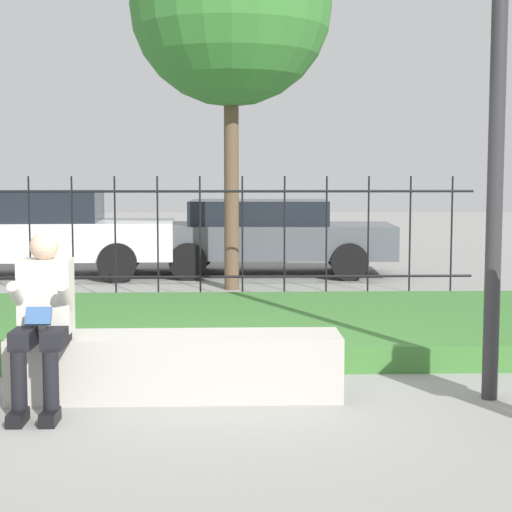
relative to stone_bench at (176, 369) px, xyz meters
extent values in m
plane|color=gray|center=(0.32, 0.00, -0.22)|extent=(60.00, 60.00, 0.00)
cube|color=#ADA89E|center=(0.00, 0.00, 0.03)|extent=(2.51, 0.52, 0.49)
cube|color=gray|center=(0.00, 0.00, -0.18)|extent=(2.41, 0.48, 0.08)
cube|color=black|center=(-1.05, -0.66, -0.18)|extent=(0.11, 0.26, 0.09)
cylinder|color=black|center=(-1.05, -0.60, 0.07)|extent=(0.11, 0.11, 0.40)
cube|color=black|center=(-1.05, -0.39, 0.33)|extent=(0.15, 0.42, 0.13)
cube|color=black|center=(-0.83, -0.66, -0.18)|extent=(0.11, 0.26, 0.09)
cylinder|color=black|center=(-0.83, -0.60, 0.07)|extent=(0.11, 0.11, 0.40)
cube|color=black|center=(-0.83, -0.39, 0.33)|extent=(0.15, 0.42, 0.13)
cube|color=beige|center=(-0.94, -0.18, 0.60)|extent=(0.38, 0.24, 0.54)
sphere|color=#DBB293|center=(-0.94, -0.20, 0.97)|extent=(0.21, 0.21, 0.21)
cylinder|color=beige|center=(-1.11, -0.34, 0.62)|extent=(0.08, 0.29, 0.24)
cylinder|color=beige|center=(-0.77, -0.34, 0.62)|extent=(0.08, 0.29, 0.24)
cube|color=#335689|center=(-0.94, -0.44, 0.49)|extent=(0.18, 0.09, 0.13)
cube|color=#3D7533|center=(0.32, 2.40, -0.10)|extent=(8.72, 3.40, 0.24)
cylinder|color=black|center=(0.32, 4.86, 0.11)|extent=(6.72, 0.03, 0.03)
cylinder|color=black|center=(0.32, 4.86, 1.25)|extent=(6.72, 0.03, 0.03)
cylinder|color=black|center=(-2.21, 4.86, 0.62)|extent=(0.02, 0.02, 1.67)
cylinder|color=black|center=(-1.64, 4.86, 0.62)|extent=(0.02, 0.02, 1.67)
cylinder|color=black|center=(-1.08, 4.86, 0.62)|extent=(0.02, 0.02, 1.67)
cylinder|color=black|center=(-0.52, 4.86, 0.62)|extent=(0.02, 0.02, 1.67)
cylinder|color=black|center=(0.04, 4.86, 0.62)|extent=(0.02, 0.02, 1.67)
cylinder|color=black|center=(0.60, 4.86, 0.62)|extent=(0.02, 0.02, 1.67)
cylinder|color=black|center=(1.16, 4.86, 0.62)|extent=(0.02, 0.02, 1.67)
cylinder|color=black|center=(1.72, 4.86, 0.62)|extent=(0.02, 0.02, 1.67)
cylinder|color=black|center=(2.28, 4.86, 0.62)|extent=(0.02, 0.02, 1.67)
cylinder|color=black|center=(2.84, 4.86, 0.62)|extent=(0.02, 0.02, 1.67)
cylinder|color=black|center=(3.40, 4.86, 0.62)|extent=(0.02, 0.02, 1.67)
cube|color=silver|center=(-2.78, 7.71, 0.39)|extent=(4.64, 1.93, 0.61)
cube|color=black|center=(-2.97, 7.70, 0.95)|extent=(2.58, 1.63, 0.50)
cylinder|color=black|center=(-1.33, 6.93, 0.09)|extent=(0.63, 0.23, 0.62)
cylinder|color=black|center=(-1.40, 8.62, 0.09)|extent=(0.63, 0.23, 0.62)
cube|color=#4C5156|center=(1.10, 7.89, 0.36)|extent=(4.24, 1.89, 0.55)
cube|color=black|center=(0.93, 7.90, 0.83)|extent=(2.36, 1.58, 0.40)
cylinder|color=black|center=(2.34, 7.01, 0.08)|extent=(0.61, 0.23, 0.60)
cylinder|color=black|center=(2.43, 8.63, 0.08)|extent=(0.61, 0.23, 0.60)
cylinder|color=black|center=(-0.23, 7.15, 0.08)|extent=(0.61, 0.23, 0.60)
cylinder|color=black|center=(-0.14, 8.77, 0.08)|extent=(0.61, 0.23, 0.60)
cylinder|color=#2D2D30|center=(2.39, -0.12, 1.93)|extent=(0.12, 0.12, 4.31)
cylinder|color=brown|center=(0.46, 6.06, 1.44)|extent=(0.21, 0.21, 3.32)
sphere|color=#387A33|center=(0.46, 6.06, 3.90)|extent=(2.91, 2.91, 2.91)
camera|label=1|loc=(0.39, -6.45, 1.51)|focal=60.00mm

